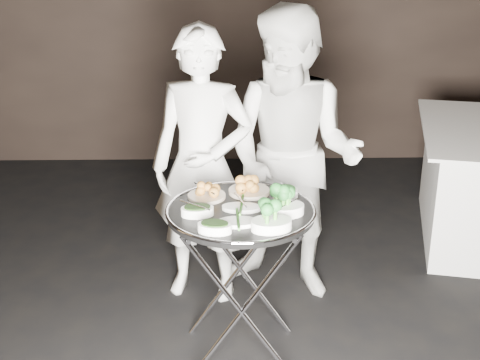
{
  "coord_description": "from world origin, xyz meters",
  "views": [
    {
      "loc": [
        0.13,
        -2.57,
        2.18
      ],
      "look_at": [
        0.2,
        0.54,
        0.95
      ],
      "focal_mm": 50.0,
      "sensor_mm": 36.0,
      "label": 1
    }
  ],
  "objects_px": {
    "tray_stand": "(241,279)",
    "waiter_right": "(293,157)",
    "waiter_left": "(202,167)",
    "serving_tray": "(241,212)"
  },
  "relations": [
    {
      "from": "serving_tray",
      "to": "waiter_left",
      "type": "height_order",
      "value": "waiter_left"
    },
    {
      "from": "waiter_left",
      "to": "tray_stand",
      "type": "bearing_deg",
      "value": -59.78
    },
    {
      "from": "tray_stand",
      "to": "waiter_right",
      "type": "distance_m",
      "value": 0.87
    },
    {
      "from": "waiter_left",
      "to": "waiter_right",
      "type": "xyz_separation_m",
      "value": [
        0.53,
        0.02,
        0.05
      ]
    },
    {
      "from": "tray_stand",
      "to": "waiter_right",
      "type": "bearing_deg",
      "value": 65.56
    },
    {
      "from": "waiter_left",
      "to": "waiter_right",
      "type": "height_order",
      "value": "waiter_right"
    },
    {
      "from": "waiter_left",
      "to": "waiter_right",
      "type": "relative_size",
      "value": 0.94
    },
    {
      "from": "tray_stand",
      "to": "waiter_left",
      "type": "xyz_separation_m",
      "value": [
        -0.21,
        0.68,
        0.35
      ]
    },
    {
      "from": "waiter_left",
      "to": "waiter_right",
      "type": "distance_m",
      "value": 0.53
    },
    {
      "from": "waiter_right",
      "to": "waiter_left",
      "type": "bearing_deg",
      "value": -152.87
    }
  ]
}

